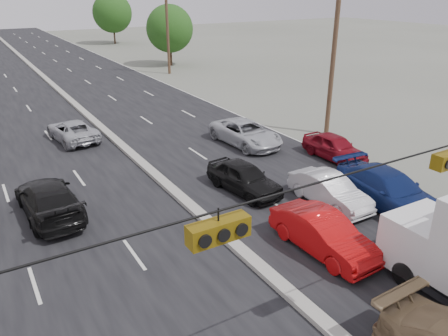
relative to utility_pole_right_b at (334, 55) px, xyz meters
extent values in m
cube|color=black|center=(-12.50, 15.00, -5.11)|extent=(20.00, 160.00, 0.02)
cube|color=gray|center=(-12.50, 15.00, -5.01)|extent=(0.50, 160.00, 0.20)
cylinder|color=#422D1E|center=(0.00, 0.00, -0.11)|extent=(0.30, 0.30, 10.00)
cylinder|color=#422D1E|center=(0.00, 25.00, -0.11)|extent=(0.30, 0.30, 10.00)
cylinder|color=black|center=(-12.50, -15.00, 0.69)|extent=(25.00, 0.04, 0.04)
cube|color=#72590C|center=(-17.00, -15.00, 0.34)|extent=(1.05, 0.30, 0.35)
cylinder|color=#382619|center=(2.50, 30.00, -3.85)|extent=(0.28, 0.28, 2.52)
sphere|color=#1E4713|center=(2.50, 30.00, -0.77)|extent=(5.60, 5.60, 5.60)
cylinder|color=#382619|center=(3.50, 55.00, -3.67)|extent=(0.28, 0.28, 2.88)
sphere|color=#1E4713|center=(3.50, 55.00, -0.15)|extent=(6.40, 6.40, 6.40)
cube|color=silver|center=(-7.95, -12.98, -3.88)|extent=(2.38, 1.90, 1.76)
cylinder|color=black|center=(-8.99, -13.20, -4.67)|extent=(0.31, 0.89, 0.88)
cylinder|color=black|center=(-6.93, -13.24, -4.67)|extent=(0.31, 0.89, 0.88)
imported|color=#BC0B0D|center=(-9.90, -10.29, -4.38)|extent=(1.68, 4.46, 1.45)
imported|color=black|center=(-9.57, -4.60, -4.39)|extent=(2.20, 4.37, 1.43)
imported|color=silver|center=(-7.08, -7.68, -4.43)|extent=(1.46, 4.14, 1.36)
imported|color=#B3B6BB|center=(-5.80, 0.92, -4.38)|extent=(2.73, 5.35, 1.45)
imported|color=navy|center=(-4.98, -9.09, -4.31)|extent=(2.66, 5.63, 1.59)
imported|color=maroon|center=(-2.90, -3.68, -4.41)|extent=(1.65, 4.10, 1.40)
imported|color=black|center=(-17.88, -2.37, -4.36)|extent=(2.31, 5.25, 1.50)
imported|color=#A8AAB0|center=(-14.71, 7.12, -4.46)|extent=(2.66, 4.88, 1.30)
camera|label=1|loc=(-19.99, -20.15, 3.89)|focal=35.00mm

